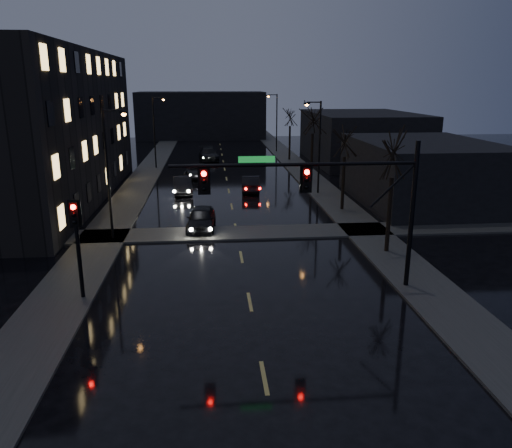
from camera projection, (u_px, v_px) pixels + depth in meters
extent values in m
plane|color=black|center=(271.00, 416.00, 14.66)|extent=(160.00, 160.00, 0.00)
cube|color=#2D2D2B|center=(138.00, 185.00, 47.43)|extent=(3.00, 140.00, 0.12)
cube|color=#2D2D2B|center=(314.00, 182.00, 48.93)|extent=(3.00, 140.00, 0.12)
cube|color=#2D2D2B|center=(237.00, 233.00, 32.37)|extent=(40.00, 3.00, 0.12)
cube|color=black|center=(25.00, 127.00, 40.32)|extent=(12.00, 30.00, 12.00)
cube|color=black|center=(423.00, 172.00, 40.26)|extent=(10.00, 14.00, 5.00)
cube|color=black|center=(361.00, 137.00, 61.34)|extent=(12.00, 18.00, 6.00)
cube|color=black|center=(201.00, 115.00, 88.05)|extent=(22.00, 10.00, 8.00)
cylinder|color=black|center=(412.00, 217.00, 23.00)|extent=(0.22, 0.22, 7.00)
cylinder|color=black|center=(295.00, 165.00, 21.84)|extent=(11.00, 0.16, 0.16)
cylinder|color=black|center=(393.00, 185.00, 22.51)|extent=(2.05, 0.10, 2.05)
cube|color=#0C591E|center=(257.00, 159.00, 21.62)|extent=(1.60, 0.04, 0.28)
cube|color=black|center=(204.00, 181.00, 21.66)|extent=(0.35, 0.28, 1.05)
sphere|color=#FF0705|center=(204.00, 174.00, 21.42)|extent=(0.22, 0.22, 0.22)
cube|color=black|center=(306.00, 179.00, 22.06)|extent=(0.35, 0.28, 1.05)
sphere|color=#FF0705|center=(307.00, 172.00, 21.81)|extent=(0.22, 0.22, 0.22)
cylinder|color=black|center=(79.00, 253.00, 22.02)|extent=(0.18, 0.18, 4.40)
cube|color=black|center=(75.00, 214.00, 21.53)|extent=(0.35, 0.28, 1.05)
sphere|color=#FF0705|center=(73.00, 207.00, 21.29)|extent=(0.22, 0.22, 0.22)
cylinder|color=black|center=(389.00, 216.00, 28.22)|extent=(0.24, 0.24, 4.40)
cylinder|color=black|center=(343.00, 184.00, 37.84)|extent=(0.24, 0.24, 4.12)
cylinder|color=black|center=(312.00, 158.00, 49.26)|extent=(0.24, 0.24, 4.68)
cylinder|color=black|center=(290.00, 143.00, 62.73)|extent=(0.24, 0.24, 4.29)
cylinder|color=black|center=(108.00, 177.00, 30.13)|extent=(0.16, 0.16, 8.00)
cylinder|color=black|center=(113.00, 110.00, 29.12)|extent=(1.20, 0.10, 0.10)
cube|color=black|center=(124.00, 112.00, 29.20)|extent=(0.50, 0.25, 0.15)
sphere|color=orange|center=(124.00, 114.00, 29.23)|extent=(0.28, 0.28, 0.28)
cylinder|color=black|center=(154.00, 133.00, 56.00)|extent=(0.16, 0.16, 8.00)
cylinder|color=black|center=(158.00, 98.00, 55.00)|extent=(1.20, 0.10, 0.10)
cube|color=black|center=(163.00, 99.00, 55.08)|extent=(0.50, 0.25, 0.15)
sphere|color=orange|center=(163.00, 100.00, 55.10)|extent=(0.28, 0.28, 0.28)
cylinder|color=black|center=(319.00, 149.00, 43.01)|extent=(0.16, 0.16, 8.00)
cylinder|color=black|center=(314.00, 102.00, 41.89)|extent=(1.20, 0.10, 0.10)
cube|color=black|center=(307.00, 103.00, 41.87)|extent=(0.50, 0.25, 0.15)
sphere|color=orange|center=(307.00, 105.00, 41.89)|extent=(0.28, 0.28, 0.28)
cylinder|color=black|center=(277.00, 123.00, 69.84)|extent=(0.16, 0.16, 8.00)
cylinder|color=black|center=(273.00, 95.00, 68.72)|extent=(1.20, 0.10, 0.10)
cube|color=black|center=(268.00, 96.00, 68.70)|extent=(0.50, 0.25, 0.15)
sphere|color=orange|center=(268.00, 96.00, 68.72)|extent=(0.28, 0.28, 0.28)
imported|color=black|center=(201.00, 218.00, 33.17)|extent=(2.06, 4.60, 1.54)
imported|color=black|center=(183.00, 185.00, 44.12)|extent=(1.98, 4.57, 1.46)
imported|color=black|center=(197.00, 171.00, 51.41)|extent=(2.65, 5.22, 1.41)
imported|color=black|center=(209.00, 154.00, 63.15)|extent=(2.84, 5.64, 1.57)
imported|color=black|center=(251.00, 184.00, 44.91)|extent=(1.88, 4.51, 1.45)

